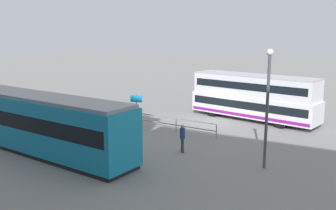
% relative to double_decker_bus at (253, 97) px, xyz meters
% --- Properties ---
extents(ground_plane, '(160.00, 160.00, 0.00)m').
position_rel_double_decker_bus_xyz_m(ground_plane, '(2.59, 2.11, -1.95)').
color(ground_plane, gray).
extents(double_decker_bus, '(11.15, 5.20, 3.83)m').
position_rel_double_decker_bus_xyz_m(double_decker_bus, '(0.00, 0.00, 0.00)').
color(double_decker_bus, white).
rests_on(double_decker_bus, ground).
extents(tram_yellow, '(15.15, 4.71, 3.57)m').
position_rel_double_decker_bus_xyz_m(tram_yellow, '(10.00, 14.31, -0.10)').
color(tram_yellow, teal).
rests_on(tram_yellow, ground).
extents(pedestrian_near_railing, '(0.33, 0.36, 1.80)m').
position_rel_double_decker_bus_xyz_m(pedestrian_near_railing, '(7.11, 7.63, -0.91)').
color(pedestrian_near_railing, '#4C3F2D').
rests_on(pedestrian_near_railing, ground).
extents(pedestrian_crossing, '(0.45, 0.45, 1.77)m').
position_rel_double_decker_bus_xyz_m(pedestrian_crossing, '(1.70, 10.57, -0.92)').
color(pedestrian_crossing, '#33384C').
rests_on(pedestrian_crossing, ground).
extents(pedestrian_railing, '(6.55, 0.71, 1.08)m').
position_rel_double_decker_bus_xyz_m(pedestrian_railing, '(4.04, 6.55, -1.22)').
color(pedestrian_railing, gray).
rests_on(pedestrian_railing, ground).
extents(info_sign, '(1.00, 0.22, 2.45)m').
position_rel_double_decker_bus_xyz_m(info_sign, '(8.01, 5.64, -0.27)').
color(info_sign, slate).
rests_on(info_sign, ground).
extents(street_lamp, '(0.36, 0.36, 6.45)m').
position_rel_double_decker_bus_xyz_m(street_lamp, '(-3.42, 11.03, 1.84)').
color(street_lamp, '#4C4C51').
rests_on(street_lamp, ground).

